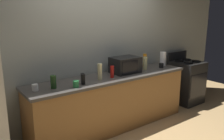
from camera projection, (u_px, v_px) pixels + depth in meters
ground_plane at (127, 136)px, 3.69m from camera, size 8.00×8.00×0.00m
back_wall at (98, 46)px, 4.01m from camera, size 6.40×0.10×2.70m
counter_run at (112, 102)px, 3.89m from camera, size 2.84×0.64×0.90m
stove_range at (186, 81)px, 5.05m from camera, size 0.60×0.61×1.08m
microwave at (125, 65)px, 3.98m from camera, size 0.48×0.35×0.27m
paper_towel_roll at (163, 59)px, 4.53m from camera, size 0.12×0.12×0.27m
cordless_phone at (83, 79)px, 3.34m from camera, size 0.09×0.12×0.15m
bottle_dish_soap at (145, 60)px, 4.42m from camera, size 0.07×0.07×0.25m
bottle_hand_soap at (100, 72)px, 3.55m from camera, size 0.07×0.07×0.25m
bottle_hot_sauce at (112, 72)px, 3.67m from camera, size 0.06×0.06×0.19m
bottle_vinegar at (145, 63)px, 4.21m from camera, size 0.07×0.07×0.23m
bottle_wine at (53, 82)px, 3.14m from camera, size 0.08×0.08×0.18m
mug_white at (35, 87)px, 3.05m from camera, size 0.08×0.08×0.09m
mug_black at (161, 66)px, 4.37m from camera, size 0.08×0.08×0.09m
mug_green at (76, 84)px, 3.19m from camera, size 0.08×0.08×0.09m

